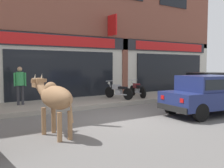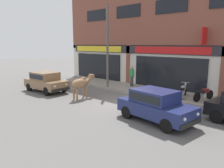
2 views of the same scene
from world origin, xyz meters
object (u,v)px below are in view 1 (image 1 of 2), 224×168
(car_0, at_px, (209,93))
(motorcycle_1, at_px, (138,90))
(motorcycle_0, at_px, (118,91))
(cow, at_px, (54,98))
(car_3, at_px, (211,85))
(pedestrian, at_px, (20,82))

(car_0, relative_size, motorcycle_1, 2.11)
(motorcycle_0, height_order, motorcycle_1, same)
(car_0, bearing_deg, motorcycle_1, 84.37)
(cow, distance_m, car_0, 5.82)
(car_3, height_order, pedestrian, pedestrian)
(motorcycle_0, bearing_deg, motorcycle_1, 2.96)
(car_0, distance_m, motorcycle_0, 4.65)
(motorcycle_1, bearing_deg, pedestrian, 174.43)
(cow, xyz_separation_m, motorcycle_0, (4.98, 4.16, -0.44))
(motorcycle_0, height_order, pedestrian, pedestrian)
(cow, distance_m, motorcycle_0, 6.50)
(cow, relative_size, pedestrian, 1.34)
(car_0, xyz_separation_m, pedestrian, (-5.40, 5.21, 0.34))
(motorcycle_0, xyz_separation_m, pedestrian, (-4.58, 0.64, 0.60))
(motorcycle_0, xyz_separation_m, motorcycle_1, (1.28, 0.07, 0.00))
(car_0, bearing_deg, cow, 175.94)
(car_3, relative_size, motorcycle_1, 2.09)
(cow, height_order, motorcycle_0, cow)
(car_0, bearing_deg, motorcycle_0, 100.23)
(cow, xyz_separation_m, motorcycle_1, (6.26, 4.23, -0.44))
(car_3, xyz_separation_m, pedestrian, (-8.74, 2.95, 0.34))
(pedestrian, bearing_deg, car_3, -18.63)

